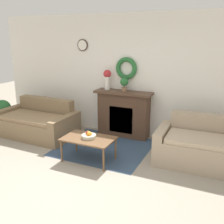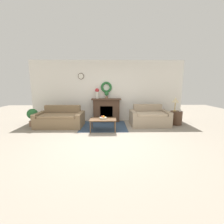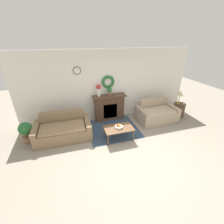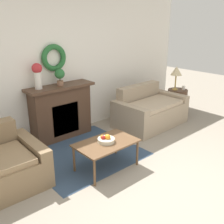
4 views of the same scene
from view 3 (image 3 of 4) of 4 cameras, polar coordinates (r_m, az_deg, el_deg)
ground_plane at (r=4.38m, az=8.99°, el=-17.86°), size 16.00×16.00×0.00m
floor_rug at (r=5.59m, az=0.29°, el=-6.43°), size 1.80×1.68×0.01m
wall_back at (r=5.93m, az=-1.34°, el=10.01°), size 6.80×0.16×2.70m
fireplace at (r=6.03m, az=-1.06°, el=1.87°), size 1.29×0.41×1.04m
couch_left at (r=5.28m, az=-18.03°, el=-6.34°), size 1.81×1.04×0.80m
loveseat_right at (r=6.24m, az=16.53°, el=-0.61°), size 1.55×0.96×0.83m
coffee_table at (r=4.86m, az=2.53°, el=-6.44°), size 0.93×0.58×0.44m
fruit_bowl at (r=4.82m, az=2.56°, el=-5.51°), size 0.26×0.26×0.12m
side_table_by_loveseat at (r=6.98m, az=24.05°, el=0.81°), size 0.47×0.47×0.56m
table_lamp at (r=6.72m, az=24.54°, el=6.51°), size 0.27×0.27×0.57m
mug at (r=6.87m, az=25.65°, el=3.06°), size 0.08×0.08×0.09m
vase_on_mantel_left at (r=5.66m, az=-5.13°, el=8.54°), size 0.18×0.18×0.45m
potted_plant_on_mantel at (r=5.76m, az=-0.94°, el=8.16°), size 0.18×0.18×0.31m
potted_plant_floor_by_couch at (r=5.46m, az=-29.97°, el=-6.29°), size 0.41×0.41×0.70m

